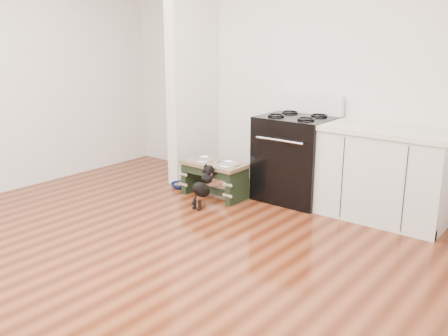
% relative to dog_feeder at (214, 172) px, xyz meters
% --- Properties ---
extents(ground, '(5.00, 5.00, 0.00)m').
position_rel_dog_feeder_xyz_m(ground, '(0.49, -1.67, -0.28)').
color(ground, '#461B0C').
rests_on(ground, ground).
extents(room_shell, '(5.00, 5.00, 5.00)m').
position_rel_dog_feeder_xyz_m(room_shell, '(0.49, -1.67, 1.34)').
color(room_shell, silver).
rests_on(room_shell, ground).
extents(partition_wall, '(0.15, 0.80, 2.70)m').
position_rel_dog_feeder_xyz_m(partition_wall, '(-0.68, 0.43, 1.07)').
color(partition_wall, silver).
rests_on(partition_wall, ground).
extents(oven_range, '(0.76, 0.69, 1.14)m').
position_rel_dog_feeder_xyz_m(oven_range, '(0.74, 0.49, 0.19)').
color(oven_range, black).
rests_on(oven_range, ground).
extents(cabinet_run, '(1.24, 0.64, 0.91)m').
position_rel_dog_feeder_xyz_m(cabinet_run, '(1.72, 0.51, 0.17)').
color(cabinet_run, silver).
rests_on(cabinet_run, ground).
extents(dog_feeder, '(0.73, 0.39, 0.41)m').
position_rel_dog_feeder_xyz_m(dog_feeder, '(0.00, 0.00, 0.00)').
color(dog_feeder, black).
rests_on(dog_feeder, ground).
extents(puppy, '(0.13, 0.37, 0.44)m').
position_rel_dog_feeder_xyz_m(puppy, '(0.13, -0.33, -0.04)').
color(puppy, black).
rests_on(puppy, ground).
extents(floor_bowl, '(0.25, 0.25, 0.06)m').
position_rel_dog_feeder_xyz_m(floor_bowl, '(-0.52, -0.02, -0.25)').
color(floor_bowl, '#0B1950').
rests_on(floor_bowl, ground).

